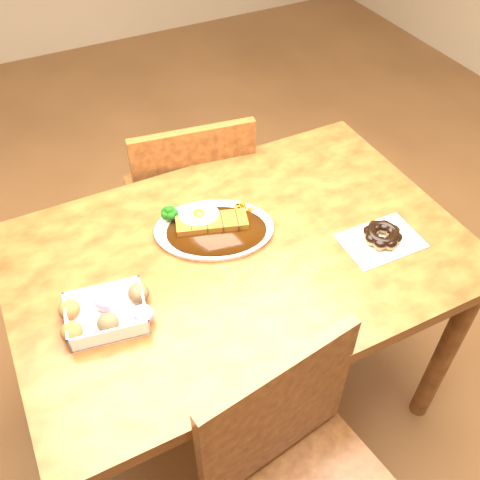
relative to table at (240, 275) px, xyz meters
name	(u,v)px	position (x,y,z in m)	size (l,w,h in m)	color
ground	(240,392)	(0.00, 0.00, -0.65)	(6.00, 6.00, 0.00)	brown
table	(240,275)	(0.00, 0.00, 0.00)	(1.20, 0.80, 0.75)	#451F0D
chair_far	(190,202)	(0.06, 0.54, -0.17)	(0.48, 0.48, 0.87)	#451F0D
katsu_curry_plate	(212,226)	(-0.03, 0.10, 0.12)	(0.38, 0.33, 0.06)	white
donut_box	(106,313)	(-0.38, -0.06, 0.12)	(0.22, 0.17, 0.05)	white
pon_de_ring	(382,236)	(0.36, -0.14, 0.12)	(0.21, 0.15, 0.04)	silver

